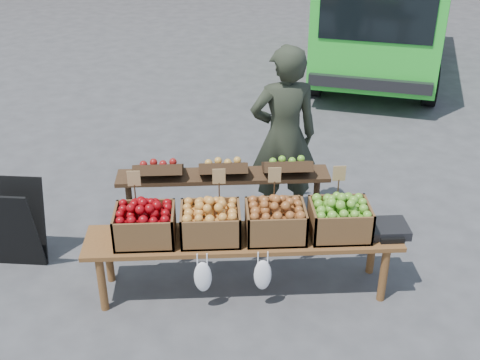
{
  "coord_description": "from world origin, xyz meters",
  "views": [
    {
      "loc": [
        -0.73,
        -4.4,
        3.44
      ],
      "look_at": [
        -0.48,
        0.39,
        0.85
      ],
      "focal_mm": 45.0,
      "sensor_mm": 36.0,
      "label": 1
    }
  ],
  "objects_px": {
    "delivery_van": "(382,16)",
    "vendor": "(284,137)",
    "crate_green_apples": "(340,220)",
    "back_table": "(224,200)",
    "crate_golden_apples": "(145,225)",
    "crate_red_apples": "(275,222)",
    "display_bench": "(243,264)",
    "chalkboard_sign": "(11,225)",
    "crate_russet_pears": "(211,224)",
    "weighing_scale": "(388,228)"
  },
  "relations": [
    {
      "from": "delivery_van",
      "to": "vendor",
      "type": "height_order",
      "value": "delivery_van"
    },
    {
      "from": "crate_green_apples",
      "to": "delivery_van",
      "type": "bearing_deg",
      "value": 72.34
    },
    {
      "from": "back_table",
      "to": "crate_golden_apples",
      "type": "height_order",
      "value": "back_table"
    },
    {
      "from": "vendor",
      "to": "crate_red_apples",
      "type": "relative_size",
      "value": 3.79
    },
    {
      "from": "back_table",
      "to": "display_bench",
      "type": "relative_size",
      "value": 0.78
    },
    {
      "from": "vendor",
      "to": "crate_green_apples",
      "type": "distance_m",
      "value": 1.28
    },
    {
      "from": "chalkboard_sign",
      "to": "crate_golden_apples",
      "type": "bearing_deg",
      "value": -13.97
    },
    {
      "from": "crate_red_apples",
      "to": "back_table",
      "type": "bearing_deg",
      "value": 120.4
    },
    {
      "from": "display_bench",
      "to": "crate_green_apples",
      "type": "distance_m",
      "value": 0.93
    },
    {
      "from": "crate_golden_apples",
      "to": "back_table",
      "type": "bearing_deg",
      "value": 46.74
    },
    {
      "from": "vendor",
      "to": "crate_russet_pears",
      "type": "distance_m",
      "value": 1.44
    },
    {
      "from": "crate_golden_apples",
      "to": "crate_green_apples",
      "type": "distance_m",
      "value": 1.65
    },
    {
      "from": "vendor",
      "to": "crate_green_apples",
      "type": "height_order",
      "value": "vendor"
    },
    {
      "from": "vendor",
      "to": "back_table",
      "type": "height_order",
      "value": "vendor"
    },
    {
      "from": "display_bench",
      "to": "crate_golden_apples",
      "type": "relative_size",
      "value": 5.4
    },
    {
      "from": "weighing_scale",
      "to": "crate_green_apples",
      "type": "bearing_deg",
      "value": 180.0
    },
    {
      "from": "crate_golden_apples",
      "to": "vendor",
      "type": "bearing_deg",
      "value": 42.83
    },
    {
      "from": "delivery_van",
      "to": "crate_green_apples",
      "type": "xyz_separation_m",
      "value": [
        -1.91,
        -6.0,
        -0.3
      ]
    },
    {
      "from": "vendor",
      "to": "chalkboard_sign",
      "type": "bearing_deg",
      "value": 8.0
    },
    {
      "from": "back_table",
      "to": "crate_red_apples",
      "type": "distance_m",
      "value": 0.86
    },
    {
      "from": "back_table",
      "to": "weighing_scale",
      "type": "height_order",
      "value": "back_table"
    },
    {
      "from": "back_table",
      "to": "display_bench",
      "type": "xyz_separation_m",
      "value": [
        0.15,
        -0.72,
        -0.24
      ]
    },
    {
      "from": "delivery_van",
      "to": "crate_red_apples",
      "type": "relative_size",
      "value": 8.99
    },
    {
      "from": "vendor",
      "to": "weighing_scale",
      "type": "distance_m",
      "value": 1.47
    },
    {
      "from": "delivery_van",
      "to": "chalkboard_sign",
      "type": "bearing_deg",
      "value": -113.47
    },
    {
      "from": "crate_golden_apples",
      "to": "crate_green_apples",
      "type": "bearing_deg",
      "value": 0.0
    },
    {
      "from": "chalkboard_sign",
      "to": "display_bench",
      "type": "distance_m",
      "value": 2.19
    },
    {
      "from": "chalkboard_sign",
      "to": "crate_golden_apples",
      "type": "distance_m",
      "value": 1.42
    },
    {
      "from": "crate_golden_apples",
      "to": "weighing_scale",
      "type": "distance_m",
      "value": 2.08
    },
    {
      "from": "crate_russet_pears",
      "to": "crate_red_apples",
      "type": "xyz_separation_m",
      "value": [
        0.55,
        0.0,
        0.0
      ]
    },
    {
      "from": "vendor",
      "to": "chalkboard_sign",
      "type": "distance_m",
      "value": 2.74
    },
    {
      "from": "crate_green_apples",
      "to": "back_table",
      "type": "bearing_deg",
      "value": 143.49
    },
    {
      "from": "chalkboard_sign",
      "to": "crate_red_apples",
      "type": "distance_m",
      "value": 2.47
    },
    {
      "from": "vendor",
      "to": "crate_russet_pears",
      "type": "relative_size",
      "value": 3.79
    },
    {
      "from": "chalkboard_sign",
      "to": "crate_red_apples",
      "type": "height_order",
      "value": "chalkboard_sign"
    },
    {
      "from": "chalkboard_sign",
      "to": "crate_green_apples",
      "type": "relative_size",
      "value": 1.72
    },
    {
      "from": "vendor",
      "to": "display_bench",
      "type": "relative_size",
      "value": 0.7
    },
    {
      "from": "crate_russet_pears",
      "to": "crate_green_apples",
      "type": "xyz_separation_m",
      "value": [
        1.1,
        0.0,
        0.0
      ]
    },
    {
      "from": "crate_russet_pears",
      "to": "crate_red_apples",
      "type": "bearing_deg",
      "value": 0.0
    },
    {
      "from": "crate_red_apples",
      "to": "display_bench",
      "type": "bearing_deg",
      "value": 180.0
    },
    {
      "from": "display_bench",
      "to": "crate_green_apples",
      "type": "height_order",
      "value": "crate_green_apples"
    },
    {
      "from": "display_bench",
      "to": "crate_red_apples",
      "type": "height_order",
      "value": "crate_red_apples"
    },
    {
      "from": "back_table",
      "to": "crate_russet_pears",
      "type": "height_order",
      "value": "back_table"
    },
    {
      "from": "crate_golden_apples",
      "to": "crate_green_apples",
      "type": "xyz_separation_m",
      "value": [
        1.65,
        0.0,
        0.0
      ]
    },
    {
      "from": "delivery_van",
      "to": "vendor",
      "type": "distance_m",
      "value": 5.29
    },
    {
      "from": "crate_russet_pears",
      "to": "crate_red_apples",
      "type": "relative_size",
      "value": 1.0
    },
    {
      "from": "delivery_van",
      "to": "back_table",
      "type": "bearing_deg",
      "value": -100.59
    },
    {
      "from": "delivery_van",
      "to": "chalkboard_sign",
      "type": "height_order",
      "value": "delivery_van"
    },
    {
      "from": "crate_red_apples",
      "to": "crate_golden_apples",
      "type": "bearing_deg",
      "value": 180.0
    },
    {
      "from": "delivery_van",
      "to": "back_table",
      "type": "height_order",
      "value": "delivery_van"
    }
  ]
}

